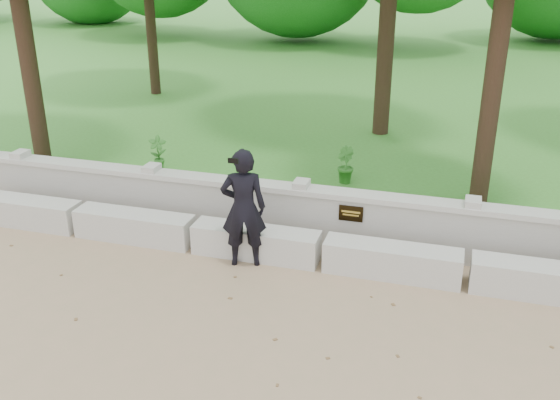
{
  "coord_description": "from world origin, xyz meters",
  "views": [
    {
      "loc": [
        1.68,
        -5.9,
        4.36
      ],
      "look_at": [
        -0.6,
        1.8,
        1.0
      ],
      "focal_mm": 40.0,
      "sensor_mm": 36.0,
      "label": 1
    }
  ],
  "objects": [
    {
      "name": "shrub_b",
      "position": [
        -0.22,
        4.67,
        0.58
      ],
      "size": [
        0.45,
        0.47,
        0.66
      ],
      "primitive_type": "imported",
      "rotation": [
        0.0,
        0.0,
        2.18
      ],
      "color": "#2F6E25",
      "rests_on": "lawn"
    },
    {
      "name": "concrete_bench",
      "position": [
        0.0,
        1.9,
        0.22
      ],
      "size": [
        11.9,
        0.45,
        0.45
      ],
      "color": "#B5B3AB",
      "rests_on": "ground"
    },
    {
      "name": "lawn",
      "position": [
        0.0,
        14.0,
        0.12
      ],
      "size": [
        40.0,
        22.0,
        0.25
      ],
      "primitive_type": "cube",
      "color": "#3B7528",
      "rests_on": "ground"
    },
    {
      "name": "shrub_a",
      "position": [
        -3.82,
        4.38,
        0.57
      ],
      "size": [
        0.4,
        0.34,
        0.65
      ],
      "primitive_type": "imported",
      "rotation": [
        0.0,
        0.0,
        0.4
      ],
      "color": "#2F6E25",
      "rests_on": "lawn"
    },
    {
      "name": "man_main",
      "position": [
        -1.09,
        1.65,
        0.88
      ],
      "size": [
        0.73,
        0.68,
        1.75
      ],
      "color": "black",
      "rests_on": "ground"
    },
    {
      "name": "ground",
      "position": [
        0.0,
        0.0,
        0.0
      ],
      "size": [
        80.0,
        80.0,
        0.0
      ],
      "primitive_type": "plane",
      "color": "#93775A",
      "rests_on": "ground"
    },
    {
      "name": "parapet_wall",
      "position": [
        0.0,
        2.6,
        0.46
      ],
      "size": [
        12.5,
        0.35,
        0.9
      ],
      "color": "#AAA8A1",
      "rests_on": "ground"
    }
  ]
}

